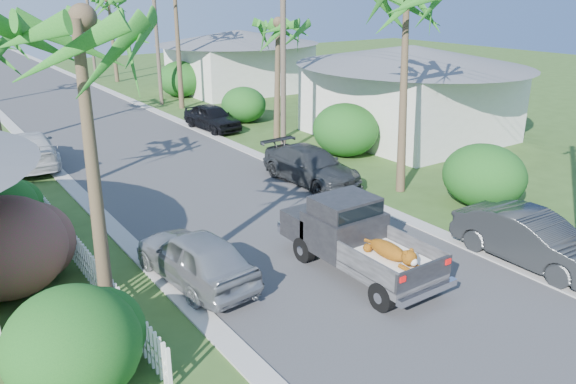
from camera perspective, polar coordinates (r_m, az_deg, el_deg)
ground at (r=14.87m, az=10.25°, el=-10.84°), size 120.00×120.00×0.00m
road at (r=35.88m, az=-19.11°, el=6.70°), size 8.00×100.00×0.02m
curb_left at (r=35.01m, az=-25.86°, el=5.53°), size 0.60×100.00×0.06m
curb_right at (r=37.23m, az=-12.74°, el=7.78°), size 0.60×100.00×0.06m
pickup_truck at (r=15.93m, az=6.39°, el=-4.36°), size 1.98×5.12×2.06m
parked_car_rn at (r=17.61m, az=23.50°, el=-4.45°), size 1.62×4.59×1.51m
parked_car_rm at (r=22.99m, az=2.35°, el=2.65°), size 2.19×4.99×1.43m
parked_car_rf at (r=32.27m, az=-7.72°, el=7.51°), size 1.99×4.29×1.42m
parked_car_ln at (r=15.40m, az=-9.42°, el=-6.54°), size 2.13×4.45×1.47m
parked_car_lf at (r=27.67m, az=-24.81°, el=3.91°), size 2.68×5.51×1.55m
palm_l_a at (r=12.25m, az=-20.91°, el=15.92°), size 4.40×4.40×8.20m
palm_r_b at (r=28.70m, az=-1.13°, el=16.74°), size 4.40×4.40×7.20m
palm_r_d at (r=51.33m, az=-17.77°, el=18.11°), size 4.40×4.40×8.00m
shrub_l_a at (r=11.88m, az=-21.04°, el=-14.31°), size 2.60×2.86×2.20m
shrub_l_b at (r=16.15m, az=-26.70°, el=-5.01°), size 3.00×3.30×2.60m
shrub_r_a at (r=21.59m, az=19.28°, el=1.58°), size 2.80×3.08×2.30m
shrub_r_b at (r=26.93m, az=5.85°, el=6.31°), size 3.00×3.30×2.50m
shrub_r_c at (r=33.99m, az=-4.53°, el=8.84°), size 2.60×2.86×2.10m
shrub_r_d at (r=42.97m, az=-10.87°, el=11.20°), size 3.20×3.52×2.60m
picket_fence at (r=16.30m, az=-19.75°, el=-6.89°), size 0.10×11.00×1.00m
house_right_near at (r=30.98m, az=12.15°, el=9.59°), size 8.00×9.00×4.80m
house_right_far at (r=45.11m, az=-5.02°, el=12.92°), size 9.00×8.00×4.60m
utility_pole_b at (r=26.60m, az=-0.49°, el=13.58°), size 1.60×0.26×9.00m
utility_pole_c at (r=39.84m, az=-13.20°, el=15.17°), size 1.60×0.26×9.00m
utility_pole_d at (r=54.01m, az=-19.48°, el=15.70°), size 1.60×0.26×9.00m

